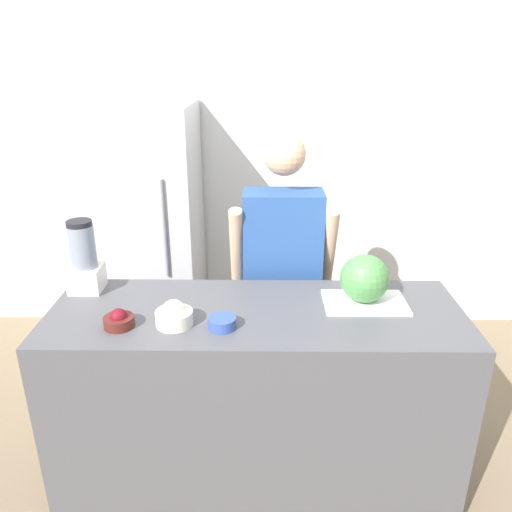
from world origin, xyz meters
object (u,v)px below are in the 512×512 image
at_px(bowl_cherries, 119,320).
at_px(refrigerator, 143,234).
at_px(bowl_small_blue, 222,323).
at_px(blender, 84,260).
at_px(bowl_cream, 174,315).
at_px(watermelon, 364,279).
at_px(person, 282,282).

bearing_deg(bowl_cherries, refrigerator, 98.96).
height_order(bowl_small_blue, blender, blender).
relative_size(bowl_cream, bowl_small_blue, 1.35).
xyz_separation_m(refrigerator, watermelon, (1.28, -1.16, 0.21)).
distance_m(person, blender, 1.03).
height_order(person, bowl_cherries, person).
bearing_deg(bowl_small_blue, person, 67.51).
xyz_separation_m(bowl_cherries, bowl_small_blue, (0.43, -0.01, -0.01)).
bearing_deg(bowl_cream, bowl_small_blue, -7.56).
xyz_separation_m(watermelon, bowl_cream, (-0.83, -0.20, -0.08)).
height_order(refrigerator, bowl_cherries, refrigerator).
xyz_separation_m(person, watermelon, (0.35, -0.43, 0.22)).
height_order(person, bowl_cream, person).
bearing_deg(bowl_cream, watermelon, 13.81).
bearing_deg(refrigerator, bowl_cherries, -81.04).
height_order(watermelon, bowl_cream, watermelon).
relative_size(person, blender, 4.72).
height_order(person, watermelon, person).
bearing_deg(refrigerator, person, -38.09).
bearing_deg(person, bowl_cherries, -137.03).
bearing_deg(person, refrigerator, 141.91).
bearing_deg(blender, bowl_cherries, -54.95).
height_order(person, bowl_small_blue, person).
height_order(bowl_cherries, bowl_small_blue, bowl_cherries).
relative_size(person, bowl_cherries, 12.93).
height_order(refrigerator, blender, refrigerator).
xyz_separation_m(bowl_cherries, bowl_cream, (0.23, 0.02, 0.01)).
height_order(bowl_cream, bowl_small_blue, bowl_cream).
height_order(watermelon, blender, blender).
bearing_deg(blender, bowl_cream, -34.89).
bearing_deg(bowl_small_blue, refrigerator, 115.04).
bearing_deg(bowl_cream, blender, 145.11).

